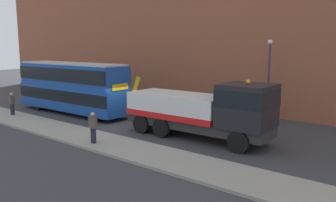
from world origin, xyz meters
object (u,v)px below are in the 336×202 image
(double_decker_bus, at_px, (72,86))
(pedestrian_bystander, at_px, (93,128))
(pedestrian_onlooker, at_px, (12,104))
(street_lamp, at_px, (269,74))
(recovery_tow_truck, at_px, (203,110))

(double_decker_bus, distance_m, pedestrian_bystander, 9.89)
(pedestrian_onlooker, distance_m, street_lamp, 19.27)
(double_decker_bus, xyz_separation_m, pedestrian_onlooker, (-2.36, -3.79, -1.25))
(double_decker_bus, relative_size, street_lamp, 1.90)
(double_decker_bus, xyz_separation_m, pedestrian_bystander, (8.55, -4.82, -1.25))
(pedestrian_onlooker, xyz_separation_m, street_lamp, (16.00, 10.44, 2.49))
(recovery_tow_truck, height_order, double_decker_bus, double_decker_bus)
(pedestrian_onlooker, distance_m, pedestrian_bystander, 10.96)
(pedestrian_onlooker, xyz_separation_m, pedestrian_bystander, (10.91, -1.03, 0.00))
(double_decker_bus, height_order, street_lamp, street_lamp)
(double_decker_bus, relative_size, pedestrian_bystander, 6.49)
(double_decker_bus, bearing_deg, street_lamp, 24.73)
(pedestrian_onlooker, relative_size, pedestrian_bystander, 1.00)
(double_decker_bus, bearing_deg, pedestrian_onlooker, -123.25)
(double_decker_bus, relative_size, pedestrian_onlooker, 6.49)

